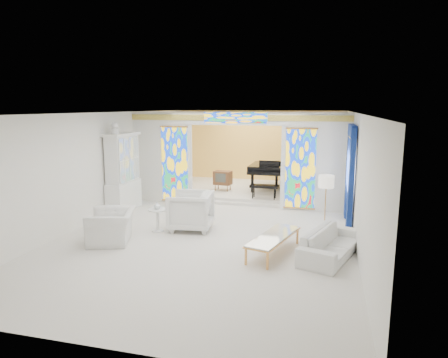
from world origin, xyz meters
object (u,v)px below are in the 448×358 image
(china_cabinet, at_px, (123,173))
(armchair_right, at_px, (191,211))
(sofa, at_px, (331,243))
(grand_piano, at_px, (276,168))
(coffee_table, at_px, (274,237))
(armchair_left, at_px, (112,226))
(tv_console, at_px, (223,178))

(china_cabinet, distance_m, armchair_right, 3.03)
(china_cabinet, distance_m, sofa, 6.69)
(grand_piano, bearing_deg, armchair_right, -107.09)
(china_cabinet, xyz_separation_m, armchair_right, (2.63, -1.34, -0.67))
(sofa, distance_m, coffee_table, 1.22)
(china_cabinet, xyz_separation_m, sofa, (6.17, -2.45, -0.87))
(china_cabinet, height_order, armchair_left, china_cabinet)
(sofa, relative_size, tv_console, 2.89)
(armchair_left, distance_m, sofa, 5.02)
(armchair_right, bearing_deg, tv_console, 176.17)
(grand_piano, xyz_separation_m, tv_console, (-1.81, -0.70, -0.31))
(armchair_right, relative_size, sofa, 0.54)
(armchair_right, bearing_deg, coffee_table, 55.40)
(china_cabinet, height_order, armchair_right, china_cabinet)
(armchair_right, height_order, tv_console, armchair_right)
(armchair_left, bearing_deg, china_cabinet, -176.56)
(armchair_right, xyz_separation_m, grand_piano, (1.60, 4.84, 0.44))
(armchair_right, bearing_deg, armchair_left, -53.48)
(sofa, xyz_separation_m, grand_piano, (-1.93, 5.95, 0.65))
(china_cabinet, relative_size, tv_console, 3.88)
(china_cabinet, distance_m, coffee_table, 5.64)
(china_cabinet, distance_m, grand_piano, 5.50)
(china_cabinet, height_order, tv_console, china_cabinet)
(armchair_left, height_order, sofa, armchair_left)
(china_cabinet, bearing_deg, sofa, -21.66)
(china_cabinet, xyz_separation_m, tv_console, (2.42, 2.80, -0.53))
(sofa, distance_m, tv_console, 6.45)
(armchair_right, xyz_separation_m, coffee_table, (2.33, -1.23, -0.12))
(sofa, bearing_deg, coffee_table, 114.65)
(sofa, height_order, tv_console, tv_console)
(armchair_left, distance_m, armchair_right, 2.04)
(armchair_left, relative_size, sofa, 0.57)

